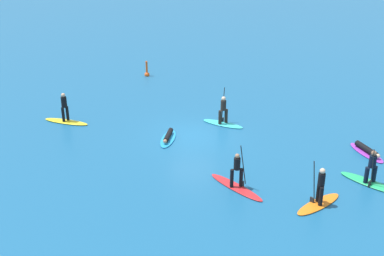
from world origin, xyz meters
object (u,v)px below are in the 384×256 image
surfer_on_purple_board (367,151)px  surfer_on_red_board (237,180)px  surfer_on_teal_board (223,117)px  surfer_on_blue_board (168,137)px  surfer_on_yellow_board (65,115)px  surfer_on_green_board (370,176)px  marker_buoy (147,73)px  surfer_on_orange_board (319,196)px

surfer_on_purple_board → surfer_on_red_board: bearing=-84.4°
surfer_on_teal_board → surfer_on_blue_board: size_ratio=1.11×
surfer_on_yellow_board → surfer_on_green_board: bearing=-5.8°
surfer_on_teal_board → surfer_on_purple_board: (7.88, -2.93, -0.34)m
surfer_on_blue_board → surfer_on_green_board: bearing=72.7°
surfer_on_red_board → surfer_on_green_board: bearing=52.5°
surfer_on_green_board → marker_buoy: (-13.83, 14.87, -0.17)m
surfer_on_yellow_board → marker_buoy: 10.01m
surfer_on_teal_board → marker_buoy: bearing=-31.2°
surfer_on_red_board → surfer_on_orange_board: size_ratio=1.17×
surfer_on_red_board → surfer_on_teal_board: 7.40m
surfer_on_red_board → surfer_on_orange_board: 3.80m
surfer_on_orange_board → marker_buoy: (-11.22, 17.02, -0.21)m
surfer_on_purple_board → surfer_on_orange_board: bearing=-57.4°
surfer_on_red_board → surfer_on_purple_board: bearing=75.0°
surfer_on_yellow_board → surfer_on_purple_board: surfer_on_yellow_board is taller
surfer_on_yellow_board → surfer_on_red_board: surfer_on_red_board is taller
surfer_on_purple_board → surfer_on_blue_board: (-10.83, 0.45, -0.01)m
surfer_on_green_board → surfer_on_orange_board: bearing=-102.4°
surfer_on_yellow_board → surfer_on_orange_board: 16.14m
surfer_on_blue_board → marker_buoy: (-3.52, 11.18, 0.12)m
surfer_on_yellow_board → surfer_on_red_board: (10.63, -6.49, -0.06)m
surfer_on_orange_board → surfer_on_red_board: bearing=-60.7°
surfer_on_green_board → surfer_on_red_board: size_ratio=0.97×
marker_buoy → surfer_on_yellow_board: bearing=-107.9°
marker_buoy → surfer_on_green_board: bearing=-47.1°
surfer_on_orange_board → surfer_on_purple_board: surfer_on_orange_board is taller
surfer_on_blue_board → marker_buoy: bearing=-160.0°
surfer_on_red_board → surfer_on_purple_board: surfer_on_red_board is taller
surfer_on_green_board → surfer_on_purple_board: 3.30m
surfer_on_green_board → surfer_on_red_board: 6.37m
surfer_on_red_board → surfer_on_orange_board: surfer_on_red_board is taller
marker_buoy → surfer_on_teal_board: bearing=-53.3°
surfer_on_green_board → surfer_on_teal_board: (-7.35, 6.18, 0.06)m
surfer_on_yellow_board → surfer_on_teal_board: bearing=16.7°
surfer_on_green_board → surfer_on_teal_board: surfer_on_teal_board is taller
surfer_on_orange_board → surfer_on_purple_board: (3.13, 5.40, -0.32)m
surfer_on_red_board → surfer_on_blue_board: bearing=172.0°
surfer_on_yellow_board → surfer_on_orange_board: surfer_on_orange_board is taller
surfer_on_yellow_board → surfer_on_orange_board: bearing=-16.0°
surfer_on_orange_board → surfer_on_blue_board: surfer_on_orange_board is taller
surfer_on_purple_board → marker_buoy: size_ratio=2.03×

